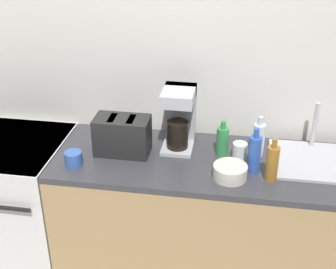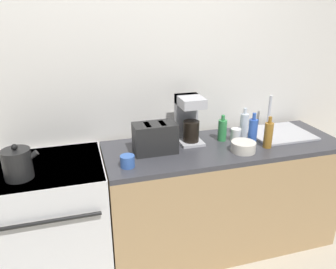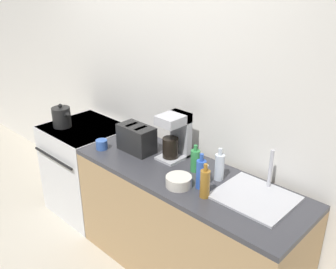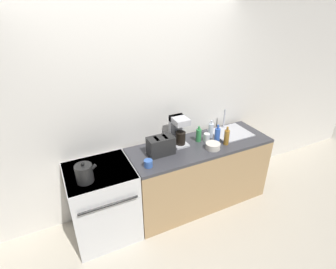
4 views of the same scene
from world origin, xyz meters
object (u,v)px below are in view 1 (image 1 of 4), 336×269
Objects in this scene: bottle_clear at (259,139)px; bowl at (230,172)px; coffee_maker at (179,116)px; cup_white at (240,151)px; bottle_blue at (255,154)px; toaster at (122,135)px; bottle_green at (222,141)px; cup_blue at (73,159)px; bottle_amber at (272,163)px; stove at (14,203)px.

bowl is (-0.14, -0.26, -0.06)m from bottle_clear.
coffee_maker is 3.67× the size of cup_white.
bottle_blue reaches higher than cup_white.
coffee_maker is (0.30, 0.13, 0.08)m from toaster.
bottle_green reaches higher than cup_blue.
cup_white is at bearing 132.03° from bottle_amber.
bottle_green is (0.25, -0.07, -0.10)m from coffee_maker.
cup_white is at bearing 13.34° from cup_blue.
bottle_blue is at bearing -56.19° from cup_white.
bottle_clear is 1.01m from cup_blue.
bowl is (-0.12, -0.09, -0.07)m from bottle_blue.
bottle_clear is at bearing 61.47° from bowl.
coffee_maker is 0.28m from bottle_green.
stove is 4.36× the size of bottle_green.
bowl is at bearing -101.98° from cup_white.
coffee_maker is at bearing 7.91° from stove.
cup_white is 0.20m from bowl.
cup_white reaches higher than stove.
bowl is at bearing -118.53° from bottle_clear.
bottle_clear reaches higher than bowl.
bowl is (1.33, -0.16, 0.47)m from stove.
bowl is at bearing -44.30° from coffee_maker.
bottle_clear is at bearing 31.01° from cup_white.
bottle_clear is at bearing 3.86° from stove.
bottle_blue is at bearing -2.85° from stove.
cup_blue is 0.90m from cup_white.
coffee_maker is 0.46m from bottle_clear.
bottle_clear is at bearing 15.31° from cup_blue.
cup_blue is (-0.53, -0.31, -0.15)m from coffee_maker.
cup_white is (1.37, 0.04, 0.48)m from stove.
bowl is (-0.04, -0.20, -0.01)m from cup_white.
cup_blue is at bearing -18.58° from stove.
cup_white is at bearing -16.18° from coffee_maker.
cup_white is (-0.16, 0.18, -0.05)m from bottle_amber.
toaster is 1.21× the size of bottle_blue.
bottle_clear is 0.25m from bottle_amber.
toaster is at bearing -172.85° from bottle_green.
toaster is 0.34m from coffee_maker.
bottle_green reaches higher than cup_white.
stove is at bearing -179.38° from toaster.
coffee_maker is at bearing 174.55° from bottle_clear.
toaster is 3.23× the size of cup_blue.
cup_blue is at bearing -142.55° from toaster.
cup_white is (-0.10, -0.06, -0.05)m from bottle_clear.
cup_blue is 0.83m from bowl.
cup_blue is at bearing -174.30° from bottle_blue.
bottle_green is at bearing 140.23° from bottle_amber.
coffee_maker reaches higher than cup_white.
coffee_maker is at bearing 135.70° from bowl.
bowl is at bearing -6.80° from stove.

